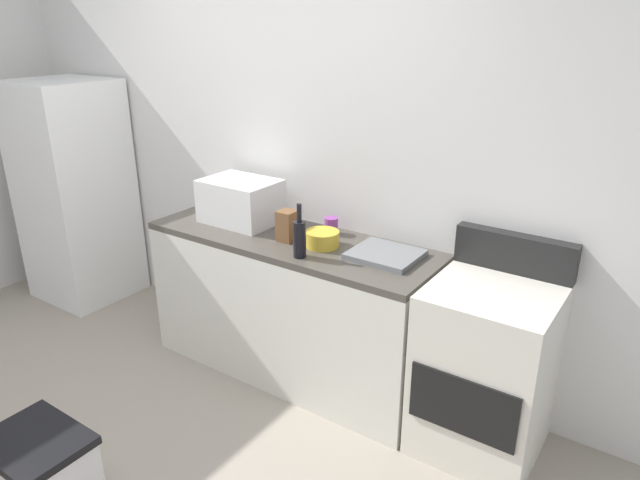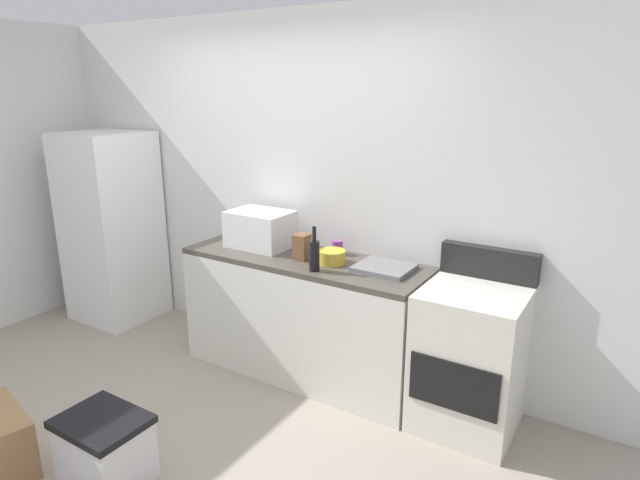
{
  "view_description": "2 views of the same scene",
  "coord_description": "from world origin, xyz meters",
  "px_view_note": "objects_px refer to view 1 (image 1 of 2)",
  "views": [
    {
      "loc": [
        2.22,
        -1.29,
        2.11
      ],
      "look_at": [
        0.59,
        1.08,
        0.99
      ],
      "focal_mm": 32.18,
      "sensor_mm": 36.0,
      "label": 1
    },
    {
      "loc": [
        2.3,
        -1.78,
        2.06
      ],
      "look_at": [
        0.61,
        0.92,
        1.14
      ],
      "focal_mm": 29.89,
      "sensor_mm": 36.0,
      "label": 2
    }
  ],
  "objects_px": {
    "wine_bottle": "(300,238)",
    "coffee_mug": "(331,226)",
    "refrigerator": "(75,192)",
    "stove_oven": "(486,367)",
    "knife_block": "(287,226)",
    "microwave": "(241,201)",
    "storage_bin": "(41,472)",
    "mixing_bowl": "(322,239)"
  },
  "relations": [
    {
      "from": "microwave",
      "to": "mixing_bowl",
      "type": "bearing_deg",
      "value": -5.17
    },
    {
      "from": "knife_block",
      "to": "mixing_bowl",
      "type": "xyz_separation_m",
      "value": [
        0.22,
        0.04,
        -0.04
      ]
    },
    {
      "from": "microwave",
      "to": "storage_bin",
      "type": "relative_size",
      "value": 1.0
    },
    {
      "from": "stove_oven",
      "to": "wine_bottle",
      "type": "xyz_separation_m",
      "value": [
        -1.0,
        -0.21,
        0.54
      ]
    },
    {
      "from": "wine_bottle",
      "to": "storage_bin",
      "type": "xyz_separation_m",
      "value": [
        -0.49,
        -1.33,
        -0.82
      ]
    },
    {
      "from": "coffee_mug",
      "to": "microwave",
      "type": "bearing_deg",
      "value": -166.92
    },
    {
      "from": "microwave",
      "to": "stove_oven",
      "type": "bearing_deg",
      "value": -1.64
    },
    {
      "from": "stove_oven",
      "to": "refrigerator",
      "type": "bearing_deg",
      "value": -179.03
    },
    {
      "from": "knife_block",
      "to": "storage_bin",
      "type": "xyz_separation_m",
      "value": [
        -0.28,
        -1.48,
        -0.8
      ]
    },
    {
      "from": "coffee_mug",
      "to": "knife_block",
      "type": "distance_m",
      "value": 0.28
    },
    {
      "from": "mixing_bowl",
      "to": "coffee_mug",
      "type": "bearing_deg",
      "value": 109.75
    },
    {
      "from": "refrigerator",
      "to": "stove_oven",
      "type": "xyz_separation_m",
      "value": [
        3.27,
        0.06,
        -0.38
      ]
    },
    {
      "from": "storage_bin",
      "to": "wine_bottle",
      "type": "bearing_deg",
      "value": 69.92
    },
    {
      "from": "microwave",
      "to": "refrigerator",
      "type": "bearing_deg",
      "value": -176.4
    },
    {
      "from": "stove_oven",
      "to": "storage_bin",
      "type": "bearing_deg",
      "value": -134.13
    },
    {
      "from": "wine_bottle",
      "to": "mixing_bowl",
      "type": "bearing_deg",
      "value": 85.47
    },
    {
      "from": "storage_bin",
      "to": "microwave",
      "type": "bearing_deg",
      "value": 95.67
    },
    {
      "from": "refrigerator",
      "to": "mixing_bowl",
      "type": "bearing_deg",
      "value": 1.07
    },
    {
      "from": "mixing_bowl",
      "to": "refrigerator",
      "type": "bearing_deg",
      "value": -178.93
    },
    {
      "from": "stove_oven",
      "to": "coffee_mug",
      "type": "distance_m",
      "value": 1.18
    },
    {
      "from": "microwave",
      "to": "mixing_bowl",
      "type": "distance_m",
      "value": 0.67
    },
    {
      "from": "coffee_mug",
      "to": "storage_bin",
      "type": "distance_m",
      "value": 1.93
    },
    {
      "from": "refrigerator",
      "to": "stove_oven",
      "type": "distance_m",
      "value": 3.29
    },
    {
      "from": "coffee_mug",
      "to": "mixing_bowl",
      "type": "distance_m",
      "value": 0.21
    },
    {
      "from": "stove_oven",
      "to": "wine_bottle",
      "type": "bearing_deg",
      "value": -168.35
    },
    {
      "from": "stove_oven",
      "to": "knife_block",
      "type": "height_order",
      "value": "stove_oven"
    },
    {
      "from": "coffee_mug",
      "to": "knife_block",
      "type": "xyz_separation_m",
      "value": [
        -0.15,
        -0.24,
        0.04
      ]
    },
    {
      "from": "mixing_bowl",
      "to": "storage_bin",
      "type": "xyz_separation_m",
      "value": [
        -0.5,
        -1.52,
        -0.75
      ]
    },
    {
      "from": "coffee_mug",
      "to": "knife_block",
      "type": "relative_size",
      "value": 0.56
    },
    {
      "from": "stove_oven",
      "to": "microwave",
      "type": "relative_size",
      "value": 2.39
    },
    {
      "from": "coffee_mug",
      "to": "stove_oven",
      "type": "bearing_deg",
      "value": -9.84
    },
    {
      "from": "wine_bottle",
      "to": "coffee_mug",
      "type": "xyz_separation_m",
      "value": [
        -0.05,
        0.39,
        -0.06
      ]
    },
    {
      "from": "refrigerator",
      "to": "stove_oven",
      "type": "bearing_deg",
      "value": 0.97
    },
    {
      "from": "coffee_mug",
      "to": "storage_bin",
      "type": "xyz_separation_m",
      "value": [
        -0.43,
        -1.72,
        -0.76
      ]
    },
    {
      "from": "wine_bottle",
      "to": "coffee_mug",
      "type": "relative_size",
      "value": 3.0
    },
    {
      "from": "storage_bin",
      "to": "knife_block",
      "type": "bearing_deg",
      "value": 79.17
    },
    {
      "from": "wine_bottle",
      "to": "microwave",
      "type": "bearing_deg",
      "value": 158.44
    },
    {
      "from": "microwave",
      "to": "knife_block",
      "type": "distance_m",
      "value": 0.45
    },
    {
      "from": "mixing_bowl",
      "to": "storage_bin",
      "type": "distance_m",
      "value": 1.77
    },
    {
      "from": "mixing_bowl",
      "to": "storage_bin",
      "type": "height_order",
      "value": "mixing_bowl"
    },
    {
      "from": "stove_oven",
      "to": "mixing_bowl",
      "type": "relative_size",
      "value": 5.79
    },
    {
      "from": "microwave",
      "to": "knife_block",
      "type": "bearing_deg",
      "value": -12.71
    }
  ]
}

